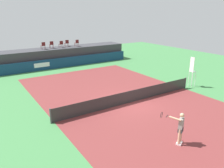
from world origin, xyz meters
The scene contains 14 objects.
ground_plane centered at (0.00, 3.00, 0.00)m, with size 48.00×48.00×0.00m, color #3D7A42.
court_inner centered at (0.00, 0.00, 0.00)m, with size 12.00×22.00×0.00m, color maroon.
sponsor_wall centered at (-0.01, 13.50, 0.60)m, with size 18.00×0.22×1.20m.
spectator_platform centered at (0.00, 15.30, 1.10)m, with size 18.00×2.80×2.20m, color #38383D.
spectator_chair_far_left centered at (-1.96, 14.94, 2.69)m, with size 0.47×0.47×0.89m.
spectator_chair_left centered at (-0.83, 15.22, 2.69)m, with size 0.48×0.48×0.89m.
spectator_chair_center centered at (0.31, 14.95, 2.69)m, with size 0.46×0.46×0.89m.
spectator_chair_right centered at (1.29, 15.45, 2.69)m, with size 0.45×0.45×0.89m.
spectator_chair_far_right centered at (2.48, 14.95, 2.69)m, with size 0.45×0.45×0.89m.
umpire_chair centered at (6.96, 0.01, 1.59)m, with size 0.46×0.46×2.76m.
tennis_net centered at (0.00, 0.00, 0.47)m, with size 12.40×0.02×0.95m, color #2D2D2D.
net_post_near centered at (-6.20, 0.00, 0.50)m, with size 0.10×0.10×1.00m, color #4C4C51.
net_post_far centered at (6.20, 0.00, 0.50)m, with size 0.10×0.10×1.00m, color #4C4C51.
tennis_player centered at (-1.33, -5.85, 0.96)m, with size 1.05×1.05×1.77m.
Camera 1 is at (-9.83, -12.52, 6.62)m, focal length 35.95 mm.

